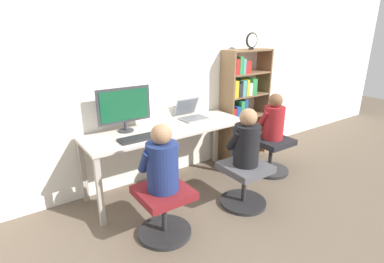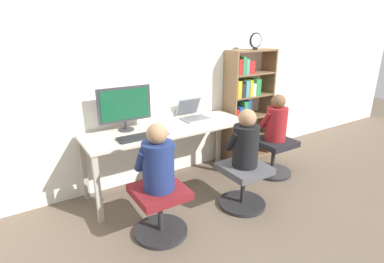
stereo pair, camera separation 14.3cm
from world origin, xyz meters
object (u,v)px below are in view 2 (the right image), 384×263
at_px(laptop, 193,114).
at_px(keyboard, 140,137).
at_px(person_at_laptop, 246,141).
at_px(office_chair_side, 273,154).
at_px(desktop_monitor, 125,107).
at_px(office_chair_left, 160,207).
at_px(bookshelf, 245,109).
at_px(office_chair_right, 243,182).
at_px(person_at_monitor, 158,161).
at_px(person_near_shelf, 276,120).
at_px(desk_clock, 256,41).

distance_m(laptop, keyboard, 0.88).
bearing_deg(person_at_laptop, office_chair_side, 23.21).
relative_size(desktop_monitor, office_chair_side, 1.19).
xyz_separation_m(office_chair_left, office_chair_side, (1.75, 0.31, 0.00)).
bearing_deg(office_chair_side, bookshelf, 90.76).
xyz_separation_m(desktop_monitor, keyboard, (0.03, -0.30, -0.25)).
relative_size(office_chair_right, office_chair_side, 1.00).
xyz_separation_m(laptop, office_chair_side, (0.85, -0.55, -0.52)).
distance_m(laptop, office_chair_left, 1.35).
bearing_deg(person_at_monitor, office_chair_left, -90.00).
bearing_deg(office_chair_side, keyboard, 171.06).
distance_m(laptop, person_near_shelf, 1.01).
bearing_deg(person_at_monitor, person_at_laptop, -3.09).
bearing_deg(desktop_monitor, bookshelf, 0.19).
height_order(laptop, bookshelf, bookshelf).
bearing_deg(office_chair_right, person_near_shelf, 23.69).
bearing_deg(keyboard, office_chair_side, -8.94).
height_order(office_chair_right, desk_clock, desk_clock).
distance_m(office_chair_right, desk_clock, 1.83).
relative_size(desktop_monitor, person_near_shelf, 1.01).
xyz_separation_m(office_chair_right, person_at_laptop, (0.00, 0.00, 0.45)).
bearing_deg(office_chair_side, person_near_shelf, 90.00).
bearing_deg(person_at_monitor, desk_clock, 24.16).
relative_size(desktop_monitor, person_at_laptop, 0.99).
bearing_deg(office_chair_side, laptop, 146.89).
relative_size(desk_clock, office_chair_side, 0.43).
xyz_separation_m(office_chair_left, person_near_shelf, (1.75, 0.31, 0.44)).
bearing_deg(keyboard, office_chair_right, -35.92).
relative_size(laptop, office_chair_side, 0.72).
height_order(office_chair_left, person_at_laptop, person_at_laptop).
xyz_separation_m(keyboard, office_chair_side, (1.67, -0.26, -0.48)).
relative_size(office_chair_left, office_chair_right, 1.00).
bearing_deg(person_at_laptop, laptop, 91.89).
bearing_deg(desk_clock, keyboard, -171.87).
height_order(laptop, person_near_shelf, person_near_shelf).
xyz_separation_m(office_chair_left, bookshelf, (1.75, 0.88, 0.47)).
height_order(person_at_monitor, person_near_shelf, person_at_monitor).
bearing_deg(bookshelf, office_chair_right, -131.27).
xyz_separation_m(office_chair_left, person_at_monitor, (-0.00, 0.00, 0.45)).
distance_m(office_chair_right, office_chair_side, 0.89).
bearing_deg(person_at_monitor, office_chair_right, -3.34).
height_order(desktop_monitor, keyboard, desktop_monitor).
bearing_deg(person_near_shelf, office_chair_side, -90.00).
height_order(office_chair_right, bookshelf, bookshelf).
bearing_deg(office_chair_side, desk_clock, 83.83).
bearing_deg(bookshelf, office_chair_left, -153.38).
bearing_deg(keyboard, desktop_monitor, 94.79).
bearing_deg(person_at_monitor, desktop_monitor, 86.42).
xyz_separation_m(desktop_monitor, desk_clock, (1.75, -0.05, 0.63)).
xyz_separation_m(person_at_monitor, person_near_shelf, (1.75, 0.31, -0.01)).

